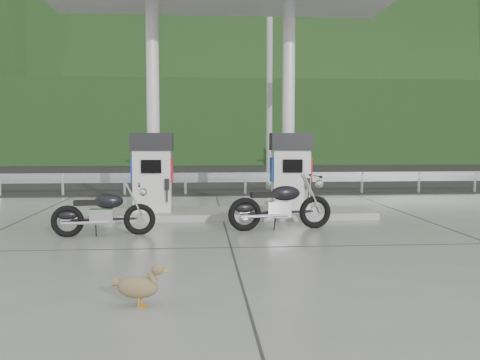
{
  "coord_description": "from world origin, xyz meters",
  "views": [
    {
      "loc": [
        -0.51,
        -9.8,
        1.84
      ],
      "look_at": [
        0.3,
        1.0,
        1.0
      ],
      "focal_mm": 40.0,
      "sensor_mm": 36.0,
      "label": 1
    }
  ],
  "objects": [
    {
      "name": "ground",
      "position": [
        0.0,
        0.0,
        0.0
      ],
      "size": [
        160.0,
        160.0,
        0.0
      ],
      "primitive_type": "plane",
      "color": "black",
      "rests_on": "ground"
    },
    {
      "name": "forecourt_apron",
      "position": [
        0.0,
        0.0,
        0.01
      ],
      "size": [
        18.0,
        14.0,
        0.02
      ],
      "primitive_type": "cube",
      "color": "slate",
      "rests_on": "ground"
    },
    {
      "name": "pump_island",
      "position": [
        0.0,
        2.5,
        0.1
      ],
      "size": [
        7.0,
        1.4,
        0.15
      ],
      "primitive_type": "cube",
      "color": "gray",
      "rests_on": "forecourt_apron"
    },
    {
      "name": "gas_pump_left",
      "position": [
        -1.6,
        2.5,
        1.07
      ],
      "size": [
        0.95,
        0.55,
        1.8
      ],
      "primitive_type": null,
      "color": "silver",
      "rests_on": "pump_island"
    },
    {
      "name": "gas_pump_right",
      "position": [
        1.6,
        2.5,
        1.07
      ],
      "size": [
        0.95,
        0.55,
        1.8
      ],
      "primitive_type": null,
      "color": "silver",
      "rests_on": "pump_island"
    },
    {
      "name": "canopy_column_left",
      "position": [
        -1.6,
        2.9,
        2.67
      ],
      "size": [
        0.3,
        0.3,
        5.0
      ],
      "primitive_type": "cylinder",
      "color": "silver",
      "rests_on": "pump_island"
    },
    {
      "name": "canopy_column_right",
      "position": [
        1.6,
        2.9,
        2.67
      ],
      "size": [
        0.3,
        0.3,
        5.0
      ],
      "primitive_type": "cylinder",
      "color": "silver",
      "rests_on": "pump_island"
    },
    {
      "name": "guardrail",
      "position": [
        0.0,
        8.0,
        0.71
      ],
      "size": [
        26.0,
        0.16,
        1.42
      ],
      "primitive_type": null,
      "color": "#999BA1",
      "rests_on": "ground"
    },
    {
      "name": "road",
      "position": [
        0.0,
        11.5,
        0.0
      ],
      "size": [
        60.0,
        7.0,
        0.01
      ],
      "primitive_type": "cube",
      "color": "black",
      "rests_on": "ground"
    },
    {
      "name": "utility_pole_b",
      "position": [
        2.0,
        9.5,
        4.0
      ],
      "size": [
        0.22,
        0.22,
        8.0
      ],
      "primitive_type": "cylinder",
      "color": "gray",
      "rests_on": "ground"
    },
    {
      "name": "tree_band",
      "position": [
        0.0,
        30.0,
        3.0
      ],
      "size": [
        80.0,
        6.0,
        6.0
      ],
      "primitive_type": "cube",
      "color": "black",
      "rests_on": "ground"
    },
    {
      "name": "forested_hills",
      "position": [
        0.0,
        60.0,
        0.0
      ],
      "size": [
        100.0,
        40.0,
        140.0
      ],
      "primitive_type": null,
      "color": "black",
      "rests_on": "ground"
    },
    {
      "name": "motorcycle_left",
      "position": [
        -2.31,
        0.29,
        0.44
      ],
      "size": [
        1.84,
        0.77,
        0.84
      ],
      "primitive_type": null,
      "rotation": [
        0.0,
        0.0,
        0.12
      ],
      "color": "black",
      "rests_on": "forecourt_apron"
    },
    {
      "name": "motorcycle_right",
      "position": [
        1.09,
        0.74,
        0.49
      ],
      "size": [
        2.08,
        0.93,
        0.95
      ],
      "primitive_type": null,
      "rotation": [
        0.0,
        0.0,
        0.15
      ],
      "color": "black",
      "rests_on": "forecourt_apron"
    },
    {
      "name": "duck",
      "position": [
        -1.19,
        -4.04,
        0.22
      ],
      "size": [
        0.58,
        0.27,
        0.41
      ],
      "primitive_type": null,
      "rotation": [
        0.0,
        0.0,
        -0.22
      ],
      "color": "brown",
      "rests_on": "forecourt_apron"
    }
  ]
}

